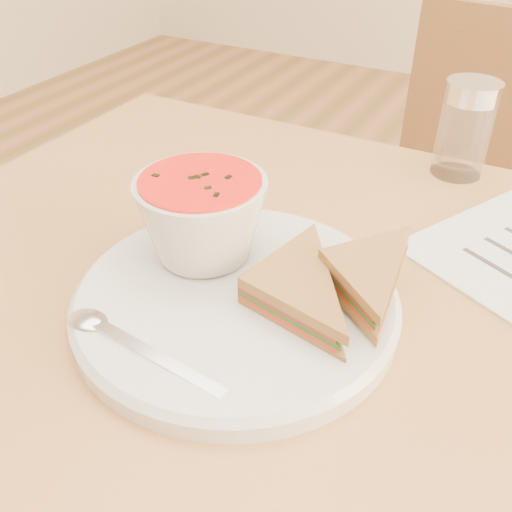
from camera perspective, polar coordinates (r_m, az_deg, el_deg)
The scene contains 7 objects.
chair_far at distance 1.20m, azimuth 18.42°, elevation 0.16°, with size 0.38×0.38×0.86m, color brown, non-canonical shape.
plate at distance 0.52m, azimuth -2.02°, elevation -4.58°, with size 0.30×0.30×0.02m, color silver, non-canonical shape.
soup_bowl at distance 0.54m, azimuth -5.37°, elevation 3.46°, with size 0.12×0.12×0.08m, color silver, non-canonical shape.
sandwich_half_a at distance 0.49m, azimuth -1.84°, elevation -3.71°, with size 0.11×0.11×0.03m, color #AF873D, non-canonical shape.
sandwich_half_b at distance 0.51m, azimuth 6.18°, elevation -0.71°, with size 0.10×0.10×0.03m, color #AF873D, non-canonical shape.
spoon at distance 0.47m, azimuth -11.89°, elevation -8.87°, with size 0.19×0.04×0.01m, color silver, non-canonical shape.
condiment_shaker at distance 0.77m, azimuth 20.15°, elevation 11.80°, with size 0.07×0.07×0.12m, color silver, non-canonical shape.
Camera 1 is at (0.12, -0.40, 1.09)m, focal length 40.00 mm.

